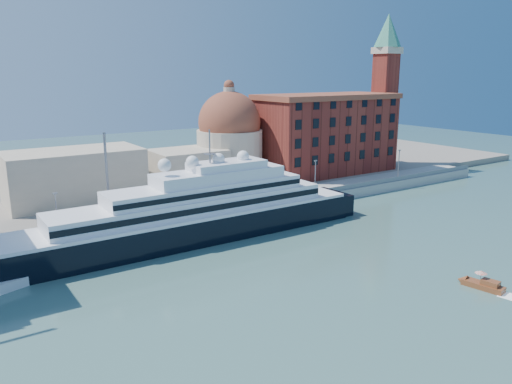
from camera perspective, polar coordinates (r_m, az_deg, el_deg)
ground at (r=82.67m, az=4.70°, el=-8.80°), size 400.00×400.00×0.00m
quay at (r=109.41m, az=-6.41°, el=-2.54°), size 180.00×10.00×2.50m
land at (r=146.10m, az=-13.86°, el=1.12°), size 260.00×72.00×2.00m
quay_fence at (r=105.07m, az=-5.30°, el=-2.14°), size 180.00×0.10×1.20m
superyacht at (r=94.46m, az=-9.31°, el=-3.35°), size 81.92×11.36×24.48m
service_barge at (r=85.37m, az=-25.08°, el=-8.77°), size 13.35×8.10×2.85m
water_taxi at (r=82.51m, az=24.63°, el=-9.59°), size 3.01×6.18×2.81m
warehouse at (r=150.86m, az=8.07°, el=6.69°), size 43.00×19.00×23.25m
campanile at (r=166.83m, az=14.56°, el=12.20°), size 8.40×8.40×47.00m
church at (r=130.92m, az=-8.84°, el=4.37°), size 66.00×18.00×25.50m
lamp_posts at (r=100.76m, az=-12.48°, el=0.87°), size 120.80×2.40×18.00m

